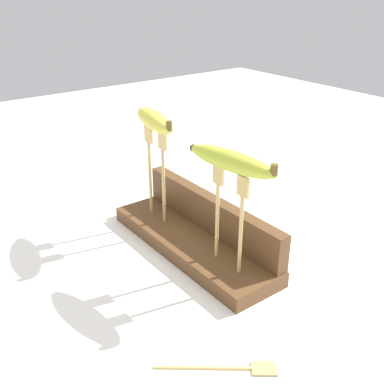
% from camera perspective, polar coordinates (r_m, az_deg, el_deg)
% --- Properties ---
extents(ground_plane, '(3.00, 3.00, 0.00)m').
position_cam_1_polar(ground_plane, '(0.95, -0.00, -7.11)').
color(ground_plane, white).
extents(wooden_board, '(0.41, 0.12, 0.03)m').
position_cam_1_polar(wooden_board, '(0.95, -0.00, -6.33)').
color(wooden_board, brown).
rests_on(wooden_board, ground).
extents(board_backstop, '(0.40, 0.03, 0.08)m').
position_cam_1_polar(board_backstop, '(0.95, 2.38, -2.67)').
color(board_backstop, brown).
rests_on(board_backstop, wooden_board).
extents(fork_stand_left, '(0.08, 0.01, 0.20)m').
position_cam_1_polar(fork_stand_left, '(0.97, -4.44, 3.22)').
color(fork_stand_left, tan).
rests_on(fork_stand_left, wooden_board).
extents(fork_stand_right, '(0.09, 0.01, 0.18)m').
position_cam_1_polar(fork_stand_right, '(0.80, 4.62, -2.25)').
color(fork_stand_right, tan).
rests_on(fork_stand_right, wooden_board).
extents(banana_raised_left, '(0.17, 0.07, 0.04)m').
position_cam_1_polar(banana_raised_left, '(0.94, -4.65, 8.86)').
color(banana_raised_left, '#DBD147').
rests_on(banana_raised_left, fork_stand_left).
extents(banana_raised_right, '(0.19, 0.07, 0.04)m').
position_cam_1_polar(banana_raised_right, '(0.76, 4.85, 3.88)').
color(banana_raised_right, '#B2C138').
rests_on(banana_raised_right, fork_stand_right).
extents(fork_fallen_far, '(0.12, 0.15, 0.01)m').
position_cam_1_polar(fork_fallen_far, '(0.70, 5.08, -20.76)').
color(fork_fallen_far, tan).
rests_on(fork_fallen_far, ground).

